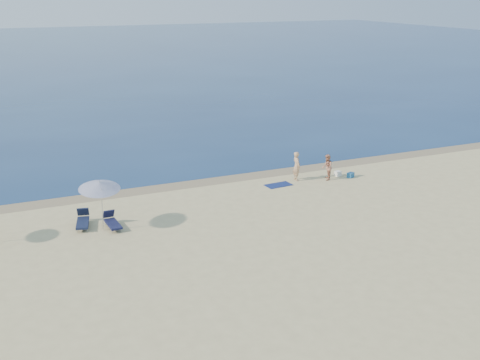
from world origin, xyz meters
The scene contains 11 objects.
ground centered at (0.00, 0.00, 0.00)m, with size 160.00×160.00×0.00m, color #C9BB86.
sea centered at (0.00, 100.00, 0.00)m, with size 240.00×160.00×0.01m, color #0D254E.
wet_sand_strip centered at (0.00, 19.40, 0.00)m, with size 240.00×1.60×0.00m, color #847254.
person_left centered at (4.42, 17.45, 0.90)m, with size 0.65×0.43×1.80m, color tan.
person_right centered at (6.16, 16.74, 0.80)m, with size 0.78×0.61×1.60m, color #B3765E.
beach_towel centered at (2.95, 16.98, 0.01)m, with size 1.59×0.89×0.03m, color #0F1B4E.
white_bag centered at (7.23, 17.13, 0.16)m, with size 0.36×0.31×0.31m, color white.
blue_cooler centered at (7.79, 16.55, 0.15)m, with size 0.43×0.31×0.31m, color #1B5992.
umbrella_near centered at (-8.13, 14.40, 2.25)m, with size 2.08×2.11×2.62m.
lounger_left centered at (-8.93, 15.15, 0.28)m, with size 0.96×1.85×0.78m.
lounger_right centered at (-7.63, 14.42, 0.27)m, with size 0.63×1.71×0.74m.
Camera 1 is at (-13.09, -13.33, 11.28)m, focal length 45.00 mm.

